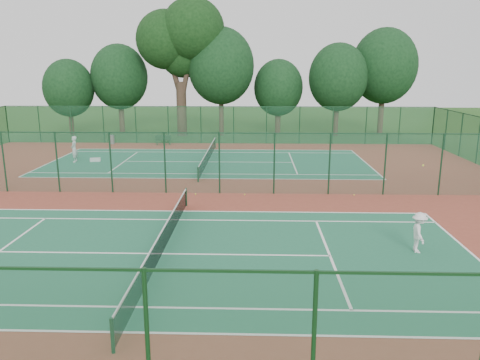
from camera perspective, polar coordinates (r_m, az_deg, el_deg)
name	(u,v)px	position (r m, az deg, el deg)	size (l,w,h in m)	color
ground	(193,193)	(26.84, -5.77, -1.60)	(120.00, 120.00, 0.00)	#1F4816
red_pad	(193,193)	(26.84, -5.77, -1.59)	(40.00, 36.00, 0.01)	brown
court_near	(163,254)	(18.41, -9.42, -8.87)	(23.77, 10.97, 0.01)	#1E6142
court_far	(208,162)	(35.54, -3.90, 2.21)	(23.77, 10.97, 0.01)	#206548
fence_north	(217,125)	(44.13, -2.79, 6.74)	(40.00, 0.09, 3.50)	#1C5536
fence_south	(67,352)	(9.92, -20.34, -19.11)	(40.00, 0.09, 3.50)	#1A4E32
fence_divider	(192,163)	(26.44, -5.86, 2.09)	(40.00, 0.09, 3.50)	#1B5137
tennis_net_near	(162,241)	(18.22, -9.48, -7.33)	(0.10, 12.90, 0.97)	#143921
tennis_net_far	(208,155)	(35.44, -3.91, 3.05)	(0.10, 12.90, 0.97)	#12331C
player_near	(419,232)	(19.32, 20.97, -5.99)	(1.03, 0.59, 1.59)	silver
player_far	(74,149)	(37.42, -19.56, 3.57)	(0.71, 0.47, 1.96)	silver
trash_bin	(112,140)	(45.49, -15.33, 4.78)	(0.46, 0.46, 0.84)	slate
bench	(163,140)	(43.93, -9.33, 4.85)	(1.52, 0.73, 0.91)	black
kit_bag	(95,160)	(37.26, -17.23, 2.38)	(0.76, 0.29, 0.29)	silver
stray_ball_a	(196,194)	(26.42, -5.45, -1.73)	(0.08, 0.08, 0.08)	#BEDC33
stray_ball_b	(354,195)	(26.92, 13.74, -1.78)	(0.07, 0.07, 0.07)	yellow
stray_ball_c	(245,195)	(26.21, 0.57, -1.79)	(0.08, 0.08, 0.08)	gold
big_tree	(181,39)	(49.53, -7.22, 16.68)	(8.99, 6.58, 13.81)	#35271D
evergreen_row	(227,134)	(50.50, -1.64, 5.60)	(39.00, 5.00, 12.00)	black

